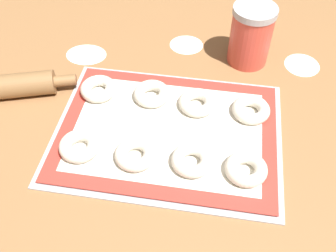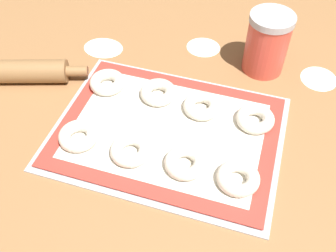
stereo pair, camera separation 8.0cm
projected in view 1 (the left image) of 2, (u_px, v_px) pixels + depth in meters
name	position (u px, v px, depth m)	size (l,w,h in m)	color
ground_plane	(168.00, 129.00, 0.85)	(2.80, 2.80, 0.00)	olive
baking_tray	(168.00, 132.00, 0.84)	(0.48, 0.36, 0.01)	#B2B5BA
baking_mat	(168.00, 131.00, 0.84)	(0.46, 0.34, 0.00)	red
bagel_front_far_left	(79.00, 146.00, 0.79)	(0.08, 0.08, 0.03)	silver
bagel_front_mid_left	(135.00, 154.00, 0.78)	(0.08, 0.08, 0.03)	silver
bagel_front_mid_right	(192.00, 160.00, 0.77)	(0.08, 0.08, 0.03)	silver
bagel_front_far_right	(246.00, 169.00, 0.76)	(0.08, 0.08, 0.03)	silver
bagel_back_far_left	(98.00, 89.00, 0.90)	(0.08, 0.08, 0.03)	silver
bagel_back_mid_left	(152.00, 94.00, 0.89)	(0.08, 0.08, 0.03)	silver
bagel_back_mid_right	(197.00, 103.00, 0.87)	(0.08, 0.08, 0.03)	silver
bagel_back_far_right	(251.00, 110.00, 0.86)	(0.08, 0.08, 0.03)	silver
flour_canister	(251.00, 35.00, 0.95)	(0.10, 0.10, 0.15)	#DB4C3D
flour_patch_near	(86.00, 54.00, 1.02)	(0.11, 0.08, 0.00)	white
flour_patch_far	(302.00, 65.00, 1.00)	(0.09, 0.09, 0.00)	white
flour_patch_side	(185.00, 44.00, 1.05)	(0.09, 0.08, 0.00)	white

